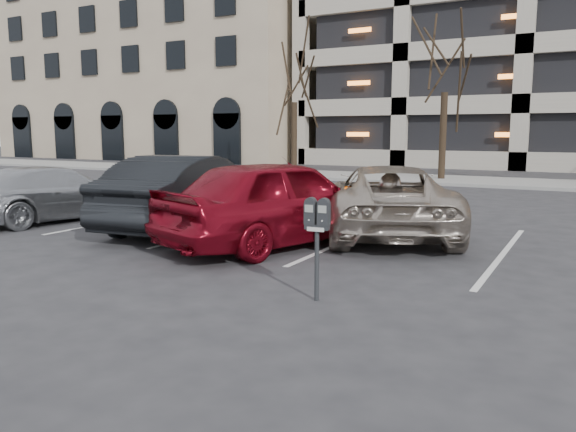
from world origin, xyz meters
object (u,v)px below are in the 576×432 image
tree_a (294,57)px  parking_meter (317,224)px  tree_b (447,36)px  car_silver (54,193)px  suv_silver (388,200)px  car_dark (189,192)px  car_red (280,201)px

tree_a → parking_meter: tree_a is taller
tree_a → tree_b: (7.00, 0.00, 0.37)m
tree_b → car_silver: size_ratio=1.85×
suv_silver → car_silver: 7.71m
tree_a → car_dark: tree_a is taller
tree_b → car_silver: 16.65m
suv_silver → car_red: 2.42m
tree_a → car_silver: tree_a is taller
tree_a → suv_silver: size_ratio=1.37×
car_dark → car_silver: size_ratio=1.09×
car_red → car_dark: (-2.56, 0.56, -0.02)m
parking_meter → car_dark: car_dark is taller
suv_silver → car_red: size_ratio=1.17×
suv_silver → car_red: bearing=31.2°
parking_meter → car_dark: size_ratio=0.26×
tree_a → suv_silver: (9.03, -12.82, -4.79)m
tree_b → parking_meter: 18.48m
car_red → car_silver: car_red is taller
parking_meter → car_red: size_ratio=0.26×
tree_b → car_red: size_ratio=1.71×
car_silver → tree_a: bearing=-74.5°
suv_silver → car_silver: size_ratio=1.26×
parking_meter → car_dark: 5.76m
suv_silver → parking_meter: bearing=74.5°
car_dark → suv_silver: bearing=-167.7°
suv_silver → car_dark: car_dark is taller
parking_meter → suv_silver: (-0.74, 4.79, -0.26)m
car_dark → car_silver: (-3.50, -0.61, -0.15)m
tree_a → car_red: bearing=-62.6°
suv_silver → car_dark: bearing=-4.3°
tree_b → car_red: bearing=-87.4°
tree_b → car_dark: 15.24m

